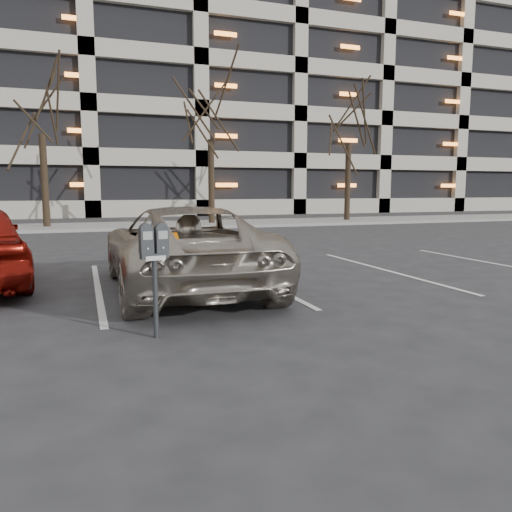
{
  "coord_description": "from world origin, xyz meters",
  "views": [
    {
      "loc": [
        -1.58,
        -6.27,
        1.64
      ],
      "look_at": [
        0.03,
        -1.64,
        0.98
      ],
      "focal_mm": 35.0,
      "sensor_mm": 36.0,
      "label": 1
    }
  ],
  "objects_px": {
    "tree_c": "(210,86)",
    "tree_d": "(350,95)",
    "parking_meter": "(154,252)",
    "tree_b": "(39,74)",
    "suv_silver": "(184,248)"
  },
  "relations": [
    {
      "from": "tree_d",
      "to": "parking_meter",
      "type": "xyz_separation_m",
      "value": [
        -11.87,
        -16.82,
        -5.25
      ]
    },
    {
      "from": "tree_d",
      "to": "suv_silver",
      "type": "height_order",
      "value": "tree_d"
    },
    {
      "from": "tree_b",
      "to": "parking_meter",
      "type": "distance_m",
      "value": 17.74
    },
    {
      "from": "tree_b",
      "to": "suv_silver",
      "type": "xyz_separation_m",
      "value": [
        2.96,
        -14.2,
        -5.5
      ]
    },
    {
      "from": "suv_silver",
      "to": "tree_d",
      "type": "bearing_deg",
      "value": -127.55
    },
    {
      "from": "tree_c",
      "to": "tree_d",
      "type": "relative_size",
      "value": 1.0
    },
    {
      "from": "tree_b",
      "to": "parking_meter",
      "type": "relative_size",
      "value": 6.85
    },
    {
      "from": "tree_c",
      "to": "suv_silver",
      "type": "bearing_deg",
      "value": -105.87
    },
    {
      "from": "tree_b",
      "to": "tree_c",
      "type": "relative_size",
      "value": 1.0
    },
    {
      "from": "tree_b",
      "to": "parking_meter",
      "type": "bearing_deg",
      "value": -82.77
    },
    {
      "from": "tree_c",
      "to": "parking_meter",
      "type": "bearing_deg",
      "value": -106.14
    },
    {
      "from": "tree_b",
      "to": "suv_silver",
      "type": "relative_size",
      "value": 1.73
    },
    {
      "from": "tree_d",
      "to": "suv_silver",
      "type": "relative_size",
      "value": 1.74
    },
    {
      "from": "tree_c",
      "to": "tree_d",
      "type": "xyz_separation_m",
      "value": [
        7.0,
        0.0,
        0.02
      ]
    },
    {
      "from": "tree_b",
      "to": "tree_d",
      "type": "relative_size",
      "value": 1.0
    }
  ]
}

